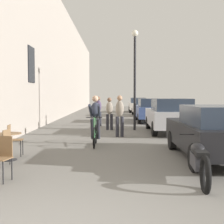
{
  "coord_description": "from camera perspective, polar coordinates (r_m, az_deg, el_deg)",
  "views": [
    {
      "loc": [
        0.64,
        -3.37,
        1.71
      ],
      "look_at": [
        0.69,
        13.1,
        0.81
      ],
      "focal_mm": 48.44,
      "sensor_mm": 36.0,
      "label": 1
    }
  ],
  "objects": [
    {
      "name": "pedestrian_mid",
      "position": [
        14.96,
        -0.66,
        0.05
      ],
      "size": [
        0.37,
        0.28,
        1.61
      ],
      "color": "#26262D",
      "rests_on": "ground_plane"
    },
    {
      "name": "pedestrian_far",
      "position": [
        16.91,
        -2.76,
        0.49
      ],
      "size": [
        0.35,
        0.25,
        1.66
      ],
      "color": "#26262D",
      "rests_on": "ground_plane"
    },
    {
      "name": "cafe_chair_near_toward_street",
      "position": [
        6.51,
        -20.22,
        -7.65
      ],
      "size": [
        0.45,
        0.45,
        0.89
      ],
      "color": "black",
      "rests_on": "ground_plane"
    },
    {
      "name": "parked_car_fifth",
      "position": [
        30.96,
        4.69,
        1.39
      ],
      "size": [
        1.85,
        4.2,
        1.48
      ],
      "color": "beige",
      "rests_on": "ground_plane"
    },
    {
      "name": "parked_car_nearest",
      "position": [
        8.53,
        18.08,
        -3.48
      ],
      "size": [
        1.76,
        4.09,
        1.45
      ],
      "color": "black",
      "rests_on": "ground_plane"
    },
    {
      "name": "cafe_chair_mid_toward_street",
      "position": [
        8.99,
        -18.36,
        -4.67
      ],
      "size": [
        0.42,
        0.42,
        0.89
      ],
      "color": "black",
      "rests_on": "ground_plane"
    },
    {
      "name": "cafe_table_mid",
      "position": [
        8.46,
        -19.02,
        -5.14
      ],
      "size": [
        0.64,
        0.64,
        0.72
      ],
      "color": "black",
      "rests_on": "ground_plane"
    },
    {
      "name": "parked_motorcycle",
      "position": [
        6.39,
        15.86,
        -8.81
      ],
      "size": [
        0.62,
        2.14,
        0.92
      ],
      "color": "black",
      "rests_on": "ground_plane"
    },
    {
      "name": "parked_car_fourth",
      "position": [
        25.67,
        5.72,
        0.98
      ],
      "size": [
        1.74,
        4.07,
        1.45
      ],
      "color": "beige",
      "rests_on": "ground_plane"
    },
    {
      "name": "cyclist_on_bicycle",
      "position": [
        10.45,
        -3.37,
        -1.82
      ],
      "size": [
        0.52,
        1.76,
        1.74
      ],
      "color": "black",
      "rests_on": "ground_plane"
    },
    {
      "name": "parked_car_second",
      "position": [
        14.16,
        10.62,
        -0.54
      ],
      "size": [
        1.98,
        4.48,
        1.58
      ],
      "color": "#B7B7BC",
      "rests_on": "ground_plane"
    },
    {
      "name": "pedestrian_near",
      "position": [
        12.46,
        1.29,
        -0.29
      ],
      "size": [
        0.36,
        0.27,
        1.72
      ],
      "color": "#26262D",
      "rests_on": "ground_plane"
    },
    {
      "name": "cafe_chair_mid_toward_wall",
      "position": [
        7.82,
        -20.07,
        -5.85
      ],
      "size": [
        0.44,
        0.44,
        0.89
      ],
      "color": "black",
      "rests_on": "ground_plane"
    },
    {
      "name": "street_lamp",
      "position": [
        15.0,
        4.16,
        8.47
      ],
      "size": [
        0.32,
        0.32,
        4.9
      ],
      "color": "black",
      "rests_on": "ground_plane"
    },
    {
      "name": "building_facade_left",
      "position": [
        18.05,
        -13.57,
        11.77
      ],
      "size": [
        0.54,
        68.0,
        8.89
      ],
      "color": "gray",
      "rests_on": "ground_plane"
    },
    {
      "name": "parked_car_third",
      "position": [
        19.67,
        7.07,
        0.42
      ],
      "size": [
        1.87,
        4.29,
        1.52
      ],
      "color": "#384C84",
      "rests_on": "ground_plane"
    }
  ]
}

